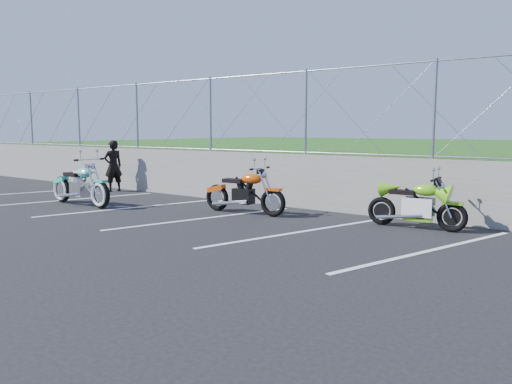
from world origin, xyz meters
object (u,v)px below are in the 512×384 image
Objects in this scene: cruiser_turquoise at (81,187)px; sportbike_green at (417,207)px; person_standing at (113,166)px; naked_orange at (245,194)px.

sportbike_green is at bearing 17.02° from cruiser_turquoise.
person_standing is at bearing 174.86° from sportbike_green.
cruiser_turquoise reaches higher than sportbike_green.
naked_orange reaches higher than sportbike_green.
sportbike_green is 9.41m from person_standing.
cruiser_turquoise is 4.30m from naked_orange.
naked_orange is at bearing -174.22° from sportbike_green.
sportbike_green is at bearing 5.55° from naked_orange.
sportbike_green is (3.68, 0.62, -0.03)m from naked_orange.
sportbike_green is at bearing 101.74° from person_standing.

